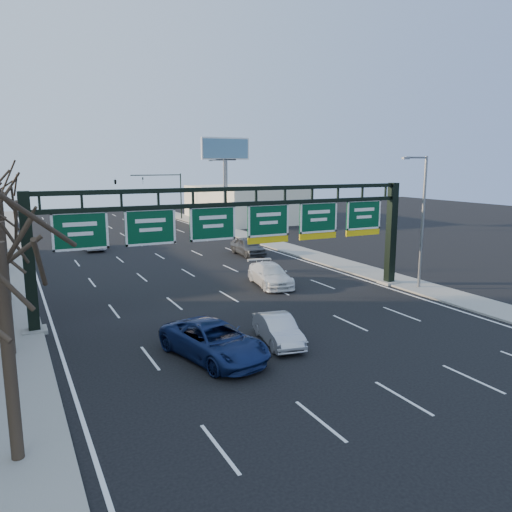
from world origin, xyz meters
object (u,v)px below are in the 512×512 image
car_silver_sedan (278,330)px  car_white_wagon (270,275)px  car_blue_suv (214,341)px  sign_gantry (244,229)px

car_silver_sedan → car_white_wagon: size_ratio=0.78×
car_blue_suv → car_white_wagon: bearing=37.5°
sign_gantry → car_silver_sedan: bearing=-102.1°
sign_gantry → car_white_wagon: bearing=43.1°
car_blue_suv → car_white_wagon: 13.77m
sign_gantry → car_silver_sedan: (-1.48, -6.92, -3.96)m
car_white_wagon → sign_gantry: bearing=-128.1°
sign_gantry → car_blue_suv: sign_gantry is taller
sign_gantry → car_silver_sedan: sign_gantry is taller
car_blue_suv → car_silver_sedan: car_blue_suv is taller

